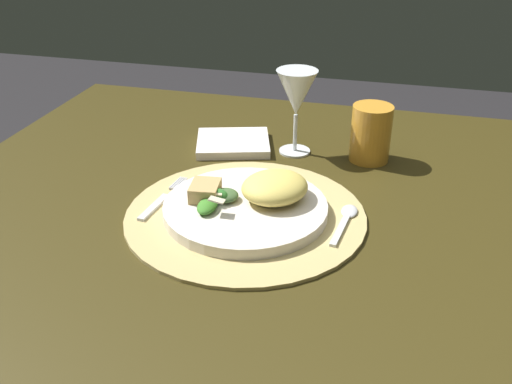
{
  "coord_description": "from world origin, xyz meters",
  "views": [
    {
      "loc": [
        0.22,
        -0.84,
        1.21
      ],
      "look_at": [
        0.0,
        -0.01,
        0.74
      ],
      "focal_mm": 41.11,
      "sensor_mm": 36.0,
      "label": 1
    }
  ],
  "objects_px": {
    "fork": "(161,200)",
    "napkin": "(233,143)",
    "amber_tumbler": "(371,133)",
    "wine_glass": "(297,95)",
    "dinner_plate": "(248,209)",
    "dining_table": "(255,273)",
    "spoon": "(346,217)"
  },
  "relations": [
    {
      "from": "wine_glass",
      "to": "fork",
      "type": "bearing_deg",
      "value": -123.41
    },
    {
      "from": "dining_table",
      "to": "wine_glass",
      "type": "relative_size",
      "value": 6.82
    },
    {
      "from": "napkin",
      "to": "spoon",
      "type": "bearing_deg",
      "value": -42.54
    },
    {
      "from": "dining_table",
      "to": "wine_glass",
      "type": "xyz_separation_m",
      "value": [
        0.03,
        0.21,
        0.27
      ]
    },
    {
      "from": "dinner_plate",
      "to": "amber_tumbler",
      "type": "distance_m",
      "value": 0.32
    },
    {
      "from": "wine_glass",
      "to": "amber_tumbler",
      "type": "xyz_separation_m",
      "value": [
        0.15,
        0.0,
        -0.06
      ]
    },
    {
      "from": "dinner_plate",
      "to": "napkin",
      "type": "relative_size",
      "value": 1.83
    },
    {
      "from": "amber_tumbler",
      "to": "dinner_plate",
      "type": "bearing_deg",
      "value": -122.01
    },
    {
      "from": "amber_tumbler",
      "to": "napkin",
      "type": "bearing_deg",
      "value": -178.27
    },
    {
      "from": "napkin",
      "to": "wine_glass",
      "type": "relative_size",
      "value": 0.86
    },
    {
      "from": "dining_table",
      "to": "napkin",
      "type": "height_order",
      "value": "napkin"
    },
    {
      "from": "napkin",
      "to": "amber_tumbler",
      "type": "bearing_deg",
      "value": 1.73
    },
    {
      "from": "spoon",
      "to": "dinner_plate",
      "type": "bearing_deg",
      "value": -171.02
    },
    {
      "from": "fork",
      "to": "napkin",
      "type": "distance_m",
      "value": 0.26
    },
    {
      "from": "dining_table",
      "to": "spoon",
      "type": "height_order",
      "value": "spoon"
    },
    {
      "from": "amber_tumbler",
      "to": "spoon",
      "type": "bearing_deg",
      "value": -93.18
    },
    {
      "from": "spoon",
      "to": "napkin",
      "type": "relative_size",
      "value": 0.9
    },
    {
      "from": "dining_table",
      "to": "fork",
      "type": "distance_m",
      "value": 0.23
    },
    {
      "from": "dinner_plate",
      "to": "napkin",
      "type": "distance_m",
      "value": 0.28
    },
    {
      "from": "dinner_plate",
      "to": "napkin",
      "type": "bearing_deg",
      "value": 111.56
    },
    {
      "from": "dinner_plate",
      "to": "amber_tumbler",
      "type": "height_order",
      "value": "amber_tumbler"
    },
    {
      "from": "fork",
      "to": "wine_glass",
      "type": "height_order",
      "value": "wine_glass"
    },
    {
      "from": "amber_tumbler",
      "to": "wine_glass",
      "type": "bearing_deg",
      "value": -179.37
    },
    {
      "from": "spoon",
      "to": "napkin",
      "type": "distance_m",
      "value": 0.35
    },
    {
      "from": "spoon",
      "to": "amber_tumbler",
      "type": "relative_size",
      "value": 1.18
    },
    {
      "from": "fork",
      "to": "amber_tumbler",
      "type": "bearing_deg",
      "value": 39.74
    },
    {
      "from": "dinner_plate",
      "to": "fork",
      "type": "bearing_deg",
      "value": 178.73
    },
    {
      "from": "napkin",
      "to": "amber_tumbler",
      "type": "height_order",
      "value": "amber_tumbler"
    },
    {
      "from": "wine_glass",
      "to": "spoon",
      "type": "bearing_deg",
      "value": -61.52
    },
    {
      "from": "dinner_plate",
      "to": "spoon",
      "type": "relative_size",
      "value": 2.05
    },
    {
      "from": "dining_table",
      "to": "fork",
      "type": "bearing_deg",
      "value": -159.63
    },
    {
      "from": "fork",
      "to": "dining_table",
      "type": "bearing_deg",
      "value": 20.37
    }
  ]
}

